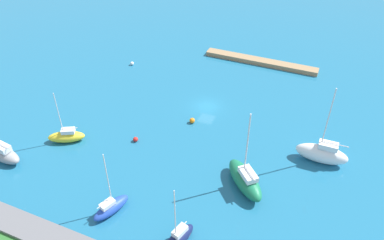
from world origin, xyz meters
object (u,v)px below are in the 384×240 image
object	(u,v)px
sailboat_yellow_by_breakwater	(67,136)
sailboat_navy_along_channel	(178,239)
pier_dock	(261,62)
mooring_buoy_red	(136,139)
sailboat_white_outer_mooring	(322,153)
mooring_buoy_white	(132,63)
sailboat_blue_mid_basin	(111,207)
sailboat_gray_off_beacon	(3,153)
mooring_buoy_orange	(192,121)
sailboat_green_far_north	(245,179)

from	to	relation	value
sailboat_yellow_by_breakwater	sailboat_navy_along_channel	distance (m)	24.12
pier_dock	mooring_buoy_red	distance (m)	32.28
sailboat_white_outer_mooring	mooring_buoy_white	world-z (taller)	sailboat_white_outer_mooring
sailboat_blue_mid_basin	sailboat_white_outer_mooring	size ratio (longest dim) A/B	0.77
sailboat_gray_off_beacon	mooring_buoy_red	distance (m)	17.97
pier_dock	mooring_buoy_red	world-z (taller)	pier_dock
sailboat_blue_mid_basin	mooring_buoy_orange	xyz separation A→B (m)	(-1.88, -19.80, -0.41)
pier_dock	sailboat_yellow_by_breakwater	xyz separation A→B (m)	(19.77, 34.34, 0.47)
mooring_buoy_red	mooring_buoy_orange	xyz separation A→B (m)	(-5.83, -7.37, 0.06)
sailboat_green_far_north	mooring_buoy_orange	world-z (taller)	sailboat_green_far_north
pier_dock	sailboat_white_outer_mooring	xyz separation A→B (m)	(-14.75, 24.23, 0.98)
sailboat_yellow_by_breakwater	sailboat_white_outer_mooring	size ratio (longest dim) A/B	0.72
sailboat_gray_off_beacon	mooring_buoy_white	bearing A→B (deg)	-86.75
sailboat_blue_mid_basin	sailboat_white_outer_mooring	world-z (taller)	sailboat_white_outer_mooring
mooring_buoy_orange	mooring_buoy_red	bearing A→B (deg)	51.64
sailboat_navy_along_channel	mooring_buoy_white	size ratio (longest dim) A/B	12.42
sailboat_yellow_by_breakwater	sailboat_green_far_north	size ratio (longest dim) A/B	0.75
mooring_buoy_red	sailboat_gray_off_beacon	bearing A→B (deg)	35.54
sailboat_white_outer_mooring	mooring_buoy_orange	xyz separation A→B (m)	(19.51, -1.10, -0.99)
sailboat_gray_off_beacon	sailboat_navy_along_channel	xyz separation A→B (m)	(-27.61, 2.92, -0.18)
sailboat_blue_mid_basin	sailboat_green_far_north	distance (m)	16.63
sailboat_gray_off_beacon	sailboat_navy_along_channel	size ratio (longest dim) A/B	1.27
sailboat_white_outer_mooring	sailboat_yellow_by_breakwater	bearing A→B (deg)	15.36
sailboat_yellow_by_breakwater	sailboat_gray_off_beacon	distance (m)	8.54
pier_dock	sailboat_green_far_north	world-z (taller)	sailboat_green_far_north
sailboat_navy_along_channel	pier_dock	bearing A→B (deg)	-160.87
sailboat_green_far_north	mooring_buoy_red	distance (m)	17.34
sailboat_white_outer_mooring	mooring_buoy_red	world-z (taller)	sailboat_white_outer_mooring
sailboat_white_outer_mooring	sailboat_blue_mid_basin	bearing A→B (deg)	40.18
sailboat_green_far_north	sailboat_white_outer_mooring	bearing A→B (deg)	-87.03
pier_dock	sailboat_blue_mid_basin	size ratio (longest dim) A/B	2.49
sailboat_white_outer_mooring	sailboat_gray_off_beacon	bearing A→B (deg)	21.72
mooring_buoy_red	mooring_buoy_orange	bearing A→B (deg)	-128.36
mooring_buoy_red	sailboat_navy_along_channel	bearing A→B (deg)	134.23
sailboat_blue_mid_basin	sailboat_navy_along_channel	xyz separation A→B (m)	(-9.05, 0.92, 0.08)
sailboat_yellow_by_breakwater	sailboat_blue_mid_basin	xyz separation A→B (m)	(-13.12, 8.59, -0.07)
mooring_buoy_orange	mooring_buoy_white	bearing A→B (deg)	-34.79
sailboat_white_outer_mooring	mooring_buoy_red	xyz separation A→B (m)	(25.34, 6.26, -1.04)
sailboat_blue_mid_basin	sailboat_navy_along_channel	size ratio (longest dim) A/B	1.03
sailboat_white_outer_mooring	mooring_buoy_white	distance (m)	40.13
mooring_buoy_orange	sailboat_blue_mid_basin	bearing A→B (deg)	84.56
pier_dock	sailboat_gray_off_beacon	distance (m)	48.07
sailboat_yellow_by_breakwater	sailboat_white_outer_mooring	distance (m)	35.97
mooring_buoy_red	sailboat_white_outer_mooring	bearing A→B (deg)	-166.12
sailboat_green_far_north	sailboat_navy_along_channel	world-z (taller)	sailboat_green_far_north
pier_dock	sailboat_blue_mid_basin	world-z (taller)	sailboat_blue_mid_basin
sailboat_yellow_by_breakwater	sailboat_gray_off_beacon	xyz separation A→B (m)	(5.44, 6.59, 0.20)
sailboat_navy_along_channel	mooring_buoy_orange	size ratio (longest dim) A/B	10.32
sailboat_gray_off_beacon	mooring_buoy_white	xyz separation A→B (m)	(-2.26, -30.43, -0.74)
sailboat_navy_along_channel	mooring_buoy_white	world-z (taller)	sailboat_navy_along_channel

